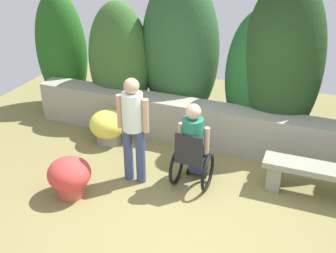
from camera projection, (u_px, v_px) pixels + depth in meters
ground_plane at (185, 218)px, 5.56m from camera, size 10.21×10.21×0.00m
stone_retaining_wall at (225, 128)px, 7.05m from camera, size 7.06×0.45×0.74m
hedge_backdrop at (248, 64)px, 6.99m from camera, size 7.96×1.20×2.97m
stone_bench at (319, 177)px, 5.86m from camera, size 1.55×0.36×0.49m
person_in_wheelchair at (193, 148)px, 5.98m from camera, size 0.53×0.66×1.33m
person_standing_companion at (133, 124)px, 5.92m from camera, size 0.49×0.30×1.64m
flower_pot_purple_near at (108, 126)px, 7.24m from camera, size 0.63×0.63×0.60m
flower_pot_terracotta_by_wall at (70, 176)px, 5.88m from camera, size 0.61×0.61×0.60m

